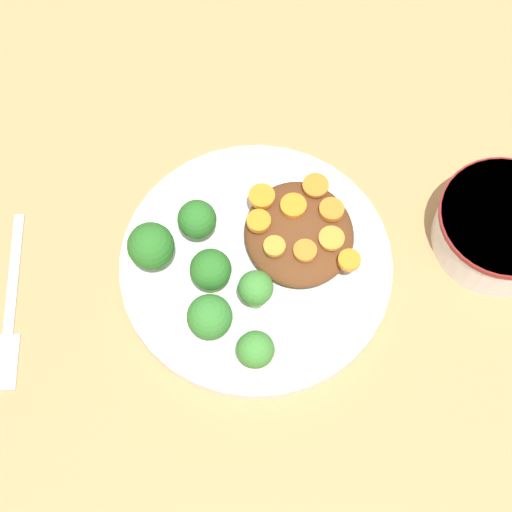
% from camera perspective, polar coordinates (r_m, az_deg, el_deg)
% --- Properties ---
extents(ground_plane, '(4.00, 4.00, 0.00)m').
position_cam_1_polar(ground_plane, '(0.84, 0.00, -0.88)').
color(ground_plane, tan).
extents(plate, '(0.27, 0.27, 0.02)m').
position_cam_1_polar(plate, '(0.83, 0.00, -0.58)').
color(plate, silver).
rests_on(plate, ground_plane).
extents(dip_bowl, '(0.13, 0.13, 0.05)m').
position_cam_1_polar(dip_bowl, '(0.86, 16.00, 1.92)').
color(dip_bowl, silver).
rests_on(dip_bowl, ground_plane).
extents(stew_mound, '(0.11, 0.11, 0.03)m').
position_cam_1_polar(stew_mound, '(0.83, 2.89, 1.51)').
color(stew_mound, '#5B3319').
rests_on(stew_mound, plate).
extents(broccoli_floret_0, '(0.04, 0.04, 0.05)m').
position_cam_1_polar(broccoli_floret_0, '(0.78, -3.10, -4.12)').
color(broccoli_floret_0, '#759E51').
rests_on(broccoli_floret_0, plate).
extents(broccoli_floret_1, '(0.03, 0.03, 0.05)m').
position_cam_1_polar(broccoli_floret_1, '(0.79, -0.02, -2.22)').
color(broccoli_floret_1, '#7FA85B').
rests_on(broccoli_floret_1, plate).
extents(broccoli_floret_2, '(0.04, 0.04, 0.05)m').
position_cam_1_polar(broccoli_floret_2, '(0.82, -3.95, 2.43)').
color(broccoli_floret_2, '#7FA85B').
rests_on(broccoli_floret_2, plate).
extents(broccoli_floret_3, '(0.04, 0.04, 0.06)m').
position_cam_1_polar(broccoli_floret_3, '(0.81, -7.01, 0.64)').
color(broccoli_floret_3, '#759E51').
rests_on(broccoli_floret_3, plate).
extents(broccoli_floret_4, '(0.04, 0.04, 0.05)m').
position_cam_1_polar(broccoli_floret_4, '(0.79, -3.03, -0.98)').
color(broccoli_floret_4, '#759E51').
rests_on(broccoli_floret_4, plate).
extents(broccoli_floret_5, '(0.03, 0.03, 0.05)m').
position_cam_1_polar(broccoli_floret_5, '(0.77, -0.02, -6.30)').
color(broccoli_floret_5, '#759E51').
rests_on(broccoli_floret_5, plate).
extents(carrot_slice_0, '(0.02, 0.02, 0.01)m').
position_cam_1_polar(carrot_slice_0, '(0.80, 1.26, 0.51)').
color(carrot_slice_0, orange).
rests_on(carrot_slice_0, stew_mound).
extents(carrot_slice_1, '(0.03, 0.03, 0.01)m').
position_cam_1_polar(carrot_slice_1, '(0.82, 2.51, 3.37)').
color(carrot_slice_1, orange).
rests_on(carrot_slice_1, stew_mound).
extents(carrot_slice_2, '(0.02, 0.02, 0.00)m').
position_cam_1_polar(carrot_slice_2, '(0.81, 5.01, 1.38)').
color(carrot_slice_2, orange).
rests_on(carrot_slice_2, stew_mound).
extents(carrot_slice_3, '(0.03, 0.03, 0.01)m').
position_cam_1_polar(carrot_slice_3, '(0.83, 0.38, 4.00)').
color(carrot_slice_3, orange).
rests_on(carrot_slice_3, stew_mound).
extents(carrot_slice_4, '(0.02, 0.02, 0.01)m').
position_cam_1_polar(carrot_slice_4, '(0.81, 0.18, 2.34)').
color(carrot_slice_4, orange).
rests_on(carrot_slice_4, stew_mound).
extents(carrot_slice_5, '(0.02, 0.02, 0.01)m').
position_cam_1_polar(carrot_slice_5, '(0.82, 5.06, 3.10)').
color(carrot_slice_5, orange).
rests_on(carrot_slice_5, stew_mound).
extents(carrot_slice_6, '(0.02, 0.02, 0.01)m').
position_cam_1_polar(carrot_slice_6, '(0.80, 6.24, -0.28)').
color(carrot_slice_6, orange).
rests_on(carrot_slice_6, stew_mound).
extents(carrot_slice_7, '(0.03, 0.03, 0.00)m').
position_cam_1_polar(carrot_slice_7, '(0.84, 4.00, 4.72)').
color(carrot_slice_7, orange).
rests_on(carrot_slice_7, stew_mound).
extents(carrot_slice_8, '(0.02, 0.02, 0.00)m').
position_cam_1_polar(carrot_slice_8, '(0.80, 3.29, 0.36)').
color(carrot_slice_8, orange).
rests_on(carrot_slice_8, stew_mound).
extents(fork, '(0.18, 0.04, 0.01)m').
position_cam_1_polar(fork, '(0.86, -16.12, -3.90)').
color(fork, '#B4B4B4').
rests_on(fork, ground_plane).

